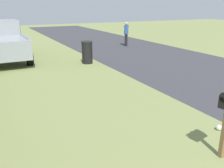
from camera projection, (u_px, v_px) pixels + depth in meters
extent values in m
cube|color=brown|center=(224.00, 132.00, 4.80)|extent=(0.09, 0.09, 1.09)
cube|color=#93999E|center=(5.00, 44.00, 13.38)|extent=(5.62, 1.98, 0.90)
cube|color=#93999E|center=(1.00, 27.00, 13.69)|extent=(1.94, 1.74, 0.76)
cube|color=black|center=(1.00, 27.00, 13.69)|extent=(1.88, 1.77, 0.53)
cube|color=#93999E|center=(24.00, 36.00, 12.58)|extent=(2.90, 0.16, 0.12)
cylinder|color=black|center=(18.00, 47.00, 15.49)|extent=(0.77, 0.28, 0.76)
cylinder|color=black|center=(30.00, 58.00, 12.40)|extent=(0.77, 0.28, 0.76)
cylinder|color=black|center=(87.00, 53.00, 12.73)|extent=(0.54, 0.54, 1.06)
cylinder|color=black|center=(87.00, 42.00, 12.56)|extent=(0.56, 0.56, 0.08)
cylinder|color=black|center=(127.00, 40.00, 18.17)|extent=(0.14, 0.14, 0.86)
cylinder|color=black|center=(126.00, 40.00, 18.06)|extent=(0.14, 0.14, 0.86)
cylinder|color=#335999|center=(126.00, 30.00, 17.89)|extent=(0.30, 0.30, 0.64)
sphere|color=tan|center=(126.00, 24.00, 17.75)|extent=(0.23, 0.23, 0.23)
cylinder|color=#335999|center=(128.00, 29.00, 18.04)|extent=(0.09, 0.18, 0.58)
cylinder|color=#335999|center=(125.00, 30.00, 17.72)|extent=(0.09, 0.18, 0.58)
sphere|color=silver|center=(219.00, 128.00, 5.99)|extent=(0.14, 0.14, 0.14)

